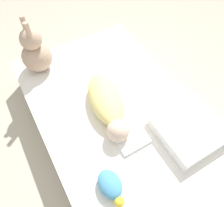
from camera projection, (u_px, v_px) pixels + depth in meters
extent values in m
plane|color=#B2A893|center=(118.00, 130.00, 1.55)|extent=(12.00, 12.00, 0.00)
cube|color=white|center=(118.00, 122.00, 1.45)|extent=(1.53, 0.94, 0.24)
cube|color=white|center=(131.00, 138.00, 1.24)|extent=(0.16, 0.18, 0.02)
ellipsoid|color=#EFDB7F|center=(105.00, 99.00, 1.34)|extent=(0.43, 0.27, 0.12)
sphere|color=beige|center=(118.00, 131.00, 1.20)|extent=(0.13, 0.13, 0.13)
cube|color=white|center=(189.00, 129.00, 1.24)|extent=(0.34, 0.36, 0.08)
sphere|color=tan|center=(37.00, 57.00, 1.49)|extent=(0.20, 0.20, 0.20)
sphere|color=tan|center=(31.00, 39.00, 1.37)|extent=(0.14, 0.14, 0.14)
cylinder|color=tan|center=(24.00, 23.00, 1.32)|extent=(0.03, 0.03, 0.10)
cylinder|color=tan|center=(28.00, 30.00, 1.28)|extent=(0.03, 0.03, 0.10)
ellipsoid|color=#4C99C6|center=(110.00, 184.00, 1.07)|extent=(0.15, 0.11, 0.07)
sphere|color=yellow|center=(119.00, 202.00, 1.03)|extent=(0.05, 0.05, 0.05)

